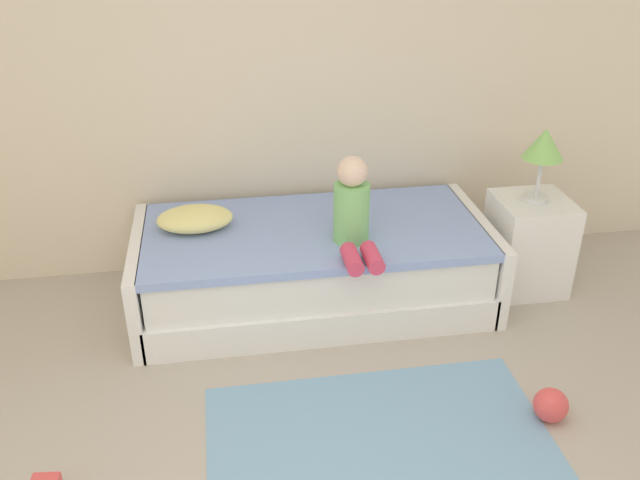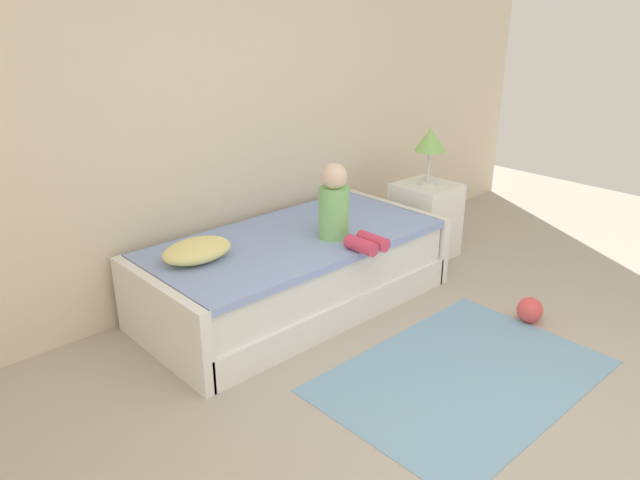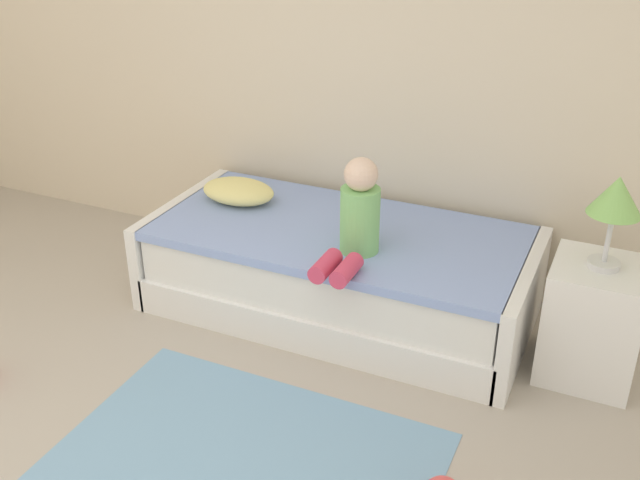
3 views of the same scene
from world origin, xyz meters
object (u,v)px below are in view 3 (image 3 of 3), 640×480
at_px(child_figure, 356,217).
at_px(table_lamp, 616,200).
at_px(bed, 339,270).
at_px(pillow, 238,191).
at_px(nightstand, 592,321).

bearing_deg(child_figure, table_lamp, 8.99).
height_order(bed, child_figure, child_figure).
bearing_deg(table_lamp, pillow, 175.93).
xyz_separation_m(child_figure, pillow, (-0.87, 0.33, -0.14)).
relative_size(bed, nightstand, 3.52).
distance_m(bed, table_lamp, 1.52).
height_order(nightstand, child_figure, child_figure).
distance_m(nightstand, table_lamp, 0.64).
relative_size(child_figure, pillow, 1.16).
bearing_deg(bed, table_lamp, -1.89).
relative_size(table_lamp, child_figure, 0.88).
height_order(child_figure, pillow, child_figure).
distance_m(child_figure, pillow, 0.94).
bearing_deg(child_figure, nightstand, 8.99).
bearing_deg(pillow, child_figure, -20.67).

